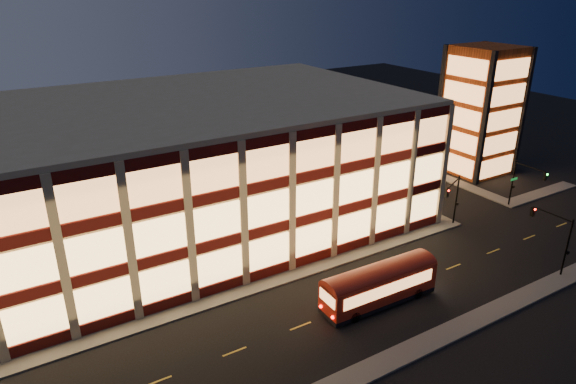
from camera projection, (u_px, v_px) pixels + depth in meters
ground at (284, 285)px, 47.74m from camera, size 200.00×200.00×0.00m
sidewalk_office_south at (250, 288)px, 47.05m from camera, size 54.00×2.00×0.15m
sidewalk_office_east at (361, 181)px, 72.19m from camera, size 2.00×30.00×0.15m
sidewalk_tower_south at (539, 194)px, 67.78m from camera, size 14.00×2.00×0.15m
sidewalk_tower_west at (418, 167)px, 77.50m from camera, size 2.00×30.00×0.15m
sidewalk_near at (375, 367)px, 37.47m from camera, size 100.00×2.00×0.15m
office_building at (183, 165)px, 56.88m from camera, size 50.45×30.45×14.50m
stair_tower at (481, 111)px, 72.98m from camera, size 8.60×8.60×18.00m
traffic_signal_far at (453, 195)px, 57.06m from camera, size 3.79×1.87×6.00m
traffic_signal_right at (524, 178)px, 61.83m from camera, size 1.20×4.37×6.00m
traffic_signal_near at (555, 231)px, 48.80m from camera, size 0.32×4.45×6.00m
trolley_bus at (379, 283)px, 44.34m from camera, size 10.90×3.06×3.67m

